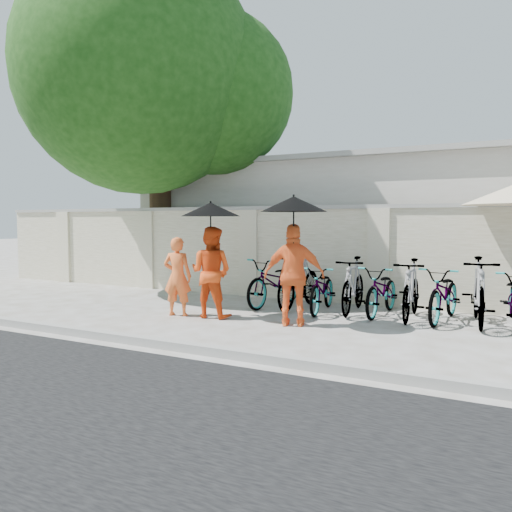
% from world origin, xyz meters
% --- Properties ---
extents(ground, '(80.00, 80.00, 0.00)m').
position_xyz_m(ground, '(0.00, 0.00, 0.00)').
color(ground, '#B8B8B8').
extents(kerb, '(40.00, 0.16, 0.12)m').
position_xyz_m(kerb, '(0.00, -1.70, 0.06)').
color(kerb, gray).
rests_on(kerb, ground).
extents(compound_wall, '(20.00, 0.30, 2.00)m').
position_xyz_m(compound_wall, '(1.00, 3.20, 1.00)').
color(compound_wall, '#F0E9CE').
rests_on(compound_wall, ground).
extents(building_behind, '(14.00, 6.00, 3.20)m').
position_xyz_m(building_behind, '(2.00, 7.00, 1.60)').
color(building_behind, beige).
rests_on(building_behind, ground).
extents(shade_tree, '(6.70, 6.20, 8.20)m').
position_xyz_m(shade_tree, '(-3.66, 2.97, 5.10)').
color(shade_tree, '#50331E').
rests_on(shade_tree, ground).
extents(monk_left, '(0.60, 0.47, 1.45)m').
position_xyz_m(monk_left, '(-1.03, 0.33, 0.73)').
color(monk_left, orange).
rests_on(monk_left, ground).
extents(monk_center, '(0.84, 0.68, 1.64)m').
position_xyz_m(monk_center, '(-0.40, 0.48, 0.82)').
color(monk_center, '#EB4914').
rests_on(monk_center, ground).
extents(parasol_center, '(1.05, 1.05, 1.14)m').
position_xyz_m(parasol_center, '(-0.35, 0.40, 1.95)').
color(parasol_center, black).
rests_on(parasol_center, ground).
extents(monk_right, '(1.08, 0.73, 1.70)m').
position_xyz_m(monk_right, '(1.23, 0.48, 0.85)').
color(monk_right, orange).
rests_on(monk_right, ground).
extents(parasol_right, '(1.09, 1.09, 1.18)m').
position_xyz_m(parasol_right, '(1.25, 0.40, 2.02)').
color(parasol_right, black).
rests_on(parasol_right, ground).
extents(bike_0, '(0.91, 1.97, 1.00)m').
position_xyz_m(bike_0, '(0.13, 2.08, 0.50)').
color(bike_0, gray).
rests_on(bike_0, ground).
extents(bike_1, '(0.63, 1.87, 1.11)m').
position_xyz_m(bike_1, '(0.68, 2.05, 0.55)').
color(bike_1, gray).
rests_on(bike_1, ground).
extents(bike_2, '(0.78, 1.75, 0.89)m').
position_xyz_m(bike_2, '(1.22, 1.90, 0.45)').
color(bike_2, gray).
rests_on(bike_2, ground).
extents(bike_3, '(0.62, 1.80, 1.07)m').
position_xyz_m(bike_3, '(1.77, 2.07, 0.53)').
color(bike_3, gray).
rests_on(bike_3, ground).
extents(bike_4, '(0.70, 1.79, 0.92)m').
position_xyz_m(bike_4, '(2.31, 2.09, 0.46)').
color(bike_4, gray).
rests_on(bike_4, ground).
extents(bike_5, '(0.58, 1.81, 1.07)m').
position_xyz_m(bike_5, '(2.86, 1.91, 0.54)').
color(bike_5, gray).
rests_on(bike_5, ground).
extents(bike_6, '(0.83, 1.88, 0.96)m').
position_xyz_m(bike_6, '(3.41, 2.01, 0.48)').
color(bike_6, gray).
rests_on(bike_6, ground).
extents(bike_7, '(0.77, 1.95, 1.14)m').
position_xyz_m(bike_7, '(3.95, 1.95, 0.57)').
color(bike_7, gray).
rests_on(bike_7, ground).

